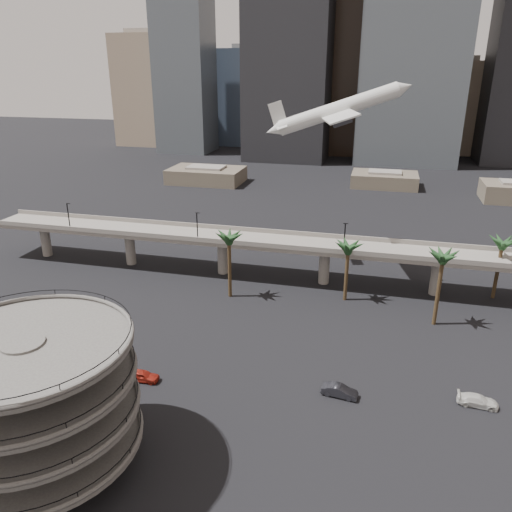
% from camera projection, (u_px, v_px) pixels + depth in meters
% --- Properties ---
extents(ground, '(700.00, 700.00, 0.00)m').
position_uv_depth(ground, '(167.00, 463.00, 56.92)').
color(ground, black).
rests_on(ground, ground).
extents(parking_ramp, '(22.20, 22.20, 17.35)m').
position_uv_depth(parking_ramp, '(32.00, 395.00, 52.78)').
color(parking_ramp, '#4C4A47').
rests_on(parking_ramp, ground).
extents(overpass, '(130.00, 9.30, 14.70)m').
position_uv_depth(overpass, '(272.00, 245.00, 104.09)').
color(overpass, gray).
rests_on(overpass, ground).
extents(palm_trees, '(54.40, 18.40, 14.00)m').
position_uv_depth(palm_trees, '(379.00, 248.00, 90.92)').
color(palm_trees, '#41321C').
rests_on(palm_trees, ground).
extents(low_buildings, '(135.00, 27.50, 6.80)m').
position_uv_depth(low_buildings, '(342.00, 181.00, 183.14)').
color(low_buildings, brown).
rests_on(low_buildings, ground).
extents(skyline, '(269.00, 86.00, 130.30)m').
position_uv_depth(skyline, '(380.00, 54.00, 232.95)').
color(skyline, gray).
rests_on(skyline, ground).
extents(airborne_jet, '(30.99, 28.19, 12.75)m').
position_uv_depth(airborne_jet, '(338.00, 110.00, 105.27)').
color(airborne_jet, silver).
rests_on(airborne_jet, ground).
extents(car_a, '(4.87, 2.15, 1.63)m').
position_uv_depth(car_a, '(143.00, 376.00, 71.53)').
color(car_a, '#A22417').
rests_on(car_a, ground).
extents(car_b, '(5.13, 2.31, 1.64)m').
position_uv_depth(car_b, '(340.00, 391.00, 68.18)').
color(car_b, black).
rests_on(car_b, ground).
extents(car_c, '(5.33, 2.41, 1.52)m').
position_uv_depth(car_c, '(478.00, 401.00, 66.32)').
color(car_c, silver).
rests_on(car_c, ground).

